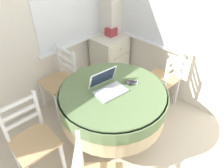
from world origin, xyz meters
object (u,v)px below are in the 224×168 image
Objects in this scene: cell_phone at (134,82)px; dining_chair_near_back_window at (61,81)px; round_dining_table at (113,102)px; storage_box at (111,32)px; corner_cabinet at (110,58)px; computer_mouse at (129,82)px; laptop at (108,87)px; dining_chair_near_right_window at (164,80)px; dining_chair_left_flank at (32,140)px.

cell_phone is 1.08m from dining_chair_near_back_window.
storage_box is at bearing 43.70° from round_dining_table.
corner_cabinet reaches higher than cell_phone.
round_dining_table is at bearing 164.51° from computer_mouse.
computer_mouse reaches higher than cell_phone.
round_dining_table is 12.54× the size of computer_mouse.
dining_chair_near_back_window is (-0.03, 0.87, -0.33)m from laptop.
storage_box is (0.06, 1.06, 0.38)m from dining_chair_near_right_window.
dining_chair_near_right_window is (0.98, -1.04, 0.00)m from dining_chair_near_back_window.
dining_chair_near_right_window reaches higher than computer_mouse.
dining_chair_near_back_window is (-0.27, 0.97, -0.31)m from computer_mouse.
laptop is 0.42× the size of dining_chair_near_right_window.
cell_phone is 1.25m from dining_chair_left_flank.
dining_chair_near_back_window is 6.04× the size of storage_box.
dining_chair_near_back_window is at bearing 105.65° from computer_mouse.
storage_box is at bearing 18.96° from dining_chair_left_flank.
computer_mouse is 0.65× the size of storage_box.
storage_box reaches higher than corner_cabinet.
round_dining_table is 0.22m from laptop.
computer_mouse is at bearing 165.69° from cell_phone.
laptop is 0.42× the size of dining_chair_left_flank.
round_dining_table is at bearing 164.79° from cell_phone.
computer_mouse is 1.26m from storage_box.
laptop is 0.95m from dining_chair_left_flank.
dining_chair_near_back_window is at bearing 92.13° from laptop.
dining_chair_left_flank is 1.92m from corner_cabinet.
dining_chair_near_right_window and dining_chair_left_flank have the same top height.
cell_phone is 0.13× the size of dining_chair_left_flank.
laptop is 1.34m from storage_box.
corner_cabinet is at bearing 18.98° from dining_chair_left_flank.
dining_chair_near_back_window is (-0.06, 0.91, -0.12)m from round_dining_table.
dining_chair_left_flank is (-1.16, 0.37, -0.29)m from cell_phone.
dining_chair_near_back_window reaches higher than cell_phone.
cell_phone is at bearing -124.84° from storage_box.
laptop is at bearing -137.80° from corner_cabinet.
laptop is 1.36m from corner_cabinet.
dining_chair_near_right_window is (0.64, -0.05, -0.29)m from cell_phone.
cell_phone is 0.13× the size of dining_chair_near_back_window.
dining_chair_near_right_window is at bearing -4.34° from cell_phone.
laptop is at bearing 158.71° from cell_phone.
dining_chair_left_flank is at bearing 163.69° from laptop.
dining_chair_near_back_window is (-0.34, 0.99, -0.29)m from cell_phone.
computer_mouse is at bearing -23.11° from laptop.
storage_box is at bearing 18.08° from corner_cabinet.
laptop is at bearing -138.60° from storage_box.
dining_chair_near_right_window is 6.04× the size of storage_box.
storage_box reaches higher than computer_mouse.
laptop is 0.26m from computer_mouse.
dining_chair_left_flank reaches higher than corner_cabinet.
dining_chair_near_right_window is (0.71, -0.07, -0.31)m from computer_mouse.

